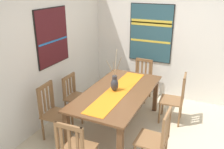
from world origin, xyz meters
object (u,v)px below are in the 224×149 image
object	(u,v)px
chair_4	(76,96)
chair_5	(141,79)
chair_2	(175,98)
dining_table	(118,96)
chair_0	(76,149)
centerpiece_vase	(115,84)
painting_on_side_wall	(151,33)
painting_on_back_wall	(52,37)
chair_3	(156,138)
chair_1	(54,111)

from	to	relation	value
chair_4	chair_5	xyz separation A→B (m)	(1.35, -0.89, 0.01)
chair_2	chair_5	bearing A→B (deg)	51.89
dining_table	chair_0	world-z (taller)	chair_0
centerpiece_vase	painting_on_side_wall	bearing A→B (deg)	-3.49
chair_2	chair_5	size ratio (longest dim) A/B	1.07
chair_2	centerpiece_vase	bearing A→B (deg)	126.19
centerpiece_vase	chair_4	world-z (taller)	centerpiece_vase
centerpiece_vase	painting_on_back_wall	world-z (taller)	painting_on_back_wall
dining_table	chair_3	size ratio (longest dim) A/B	2.19
chair_5	dining_table	bearing A→B (deg)	-179.45
chair_1	painting_on_back_wall	world-z (taller)	painting_on_back_wall
painting_on_back_wall	chair_1	bearing A→B (deg)	-148.22
chair_4	chair_5	size ratio (longest dim) A/B	0.96
chair_1	painting_on_back_wall	bearing A→B (deg)	31.78
chair_3	painting_on_side_wall	bearing A→B (deg)	19.23
chair_0	chair_5	size ratio (longest dim) A/B	1.03
centerpiece_vase	painting_on_side_wall	distance (m)	1.81
dining_table	chair_2	bearing A→B (deg)	-52.51
chair_2	chair_3	size ratio (longest dim) A/B	1.04
chair_0	centerpiece_vase	bearing A→B (deg)	1.72
dining_table	chair_1	xyz separation A→B (m)	(-0.67, 0.89, -0.17)
chair_3	chair_5	bearing A→B (deg)	23.54
chair_5	painting_on_side_wall	size ratio (longest dim) A/B	0.70
dining_table	chair_4	world-z (taller)	chair_4
chair_2	chair_3	bearing A→B (deg)	179.88
chair_1	centerpiece_vase	bearing A→B (deg)	-51.74
centerpiece_vase	chair_1	bearing A→B (deg)	128.26
chair_3	dining_table	bearing A→B (deg)	52.69
chair_2	chair_4	bearing A→B (deg)	110.01
chair_0	chair_4	distance (m)	1.62
dining_table	chair_0	size ratio (longest dim) A/B	2.17
chair_1	chair_3	bearing A→B (deg)	-90.07
dining_table	centerpiece_vase	distance (m)	0.23
chair_2	painting_on_side_wall	world-z (taller)	painting_on_side_wall
chair_2	painting_on_side_wall	bearing A→B (deg)	38.83
dining_table	painting_on_side_wall	xyz separation A→B (m)	(1.71, -0.05, 0.79)
centerpiece_vase	chair_5	bearing A→B (deg)	-1.80
chair_3	painting_on_back_wall	world-z (taller)	painting_on_back_wall
dining_table	chair_2	distance (m)	1.12
chair_1	chair_5	xyz separation A→B (m)	(2.04, -0.87, -0.02)
chair_5	chair_4	bearing A→B (deg)	146.68
dining_table	chair_3	xyz separation A→B (m)	(-0.67, -0.88, -0.18)
chair_0	painting_on_back_wall	bearing A→B (deg)	44.24
chair_1	chair_5	distance (m)	2.22
centerpiece_vase	chair_5	size ratio (longest dim) A/B	0.77
chair_3	chair_1	bearing A→B (deg)	89.93
chair_1	chair_4	world-z (taller)	chair_1
chair_4	painting_on_side_wall	size ratio (longest dim) A/B	0.67
dining_table	chair_2	world-z (taller)	chair_2
chair_0	chair_4	size ratio (longest dim) A/B	1.07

